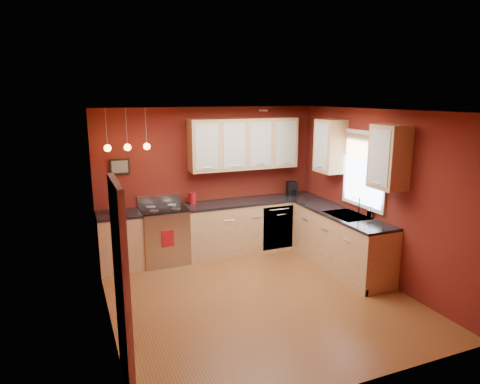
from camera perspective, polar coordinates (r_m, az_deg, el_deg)
name	(u,v)px	position (r m, az deg, el deg)	size (l,w,h in m)	color
floor	(257,296)	(6.26, 2.32, -13.73)	(4.20, 4.20, 0.00)	brown
ceiling	(259,111)	(5.61, 2.56, 10.78)	(4.00, 4.20, 0.02)	white
wall_back	(209,180)	(7.71, -4.11, 1.56)	(4.00, 0.02, 2.60)	maroon
wall_front	(354,263)	(4.09, 15.01, -9.10)	(4.00, 0.02, 2.60)	maroon
wall_left	(105,225)	(5.31, -17.62, -4.17)	(0.02, 4.20, 2.60)	maroon
wall_right	(377,195)	(6.86, 17.79, -0.43)	(0.02, 4.20, 2.60)	maroon
base_cabinets_back_left	(120,242)	(7.31, -15.69, -6.43)	(0.70, 0.60, 0.90)	tan
base_cabinets_back_right	(253,226)	(7.90, 1.73, -4.50)	(2.54, 0.60, 0.90)	tan
base_cabinets_right	(340,241)	(7.25, 13.22, -6.44)	(0.60, 2.10, 0.90)	tan
counter_back_left	(118,214)	(7.17, -15.92, -2.88)	(0.70, 0.62, 0.04)	black
counter_back_right	(253,201)	(7.78, 1.75, -1.19)	(2.54, 0.62, 0.04)	black
counter_right	(342,214)	(7.11, 13.41, -2.86)	(0.62, 2.10, 0.04)	black
gas_range	(164,235)	(7.40, -10.08, -5.64)	(0.76, 0.64, 1.11)	#ACACB0
dishwasher_front	(278,228)	(7.81, 5.09, -4.76)	(0.60, 0.02, 0.80)	#ACACB0
sink	(347,217)	(7.00, 14.13, -3.19)	(0.50, 0.70, 0.33)	gray
window	(365,167)	(7.00, 16.28, 3.17)	(0.06, 1.02, 1.22)	white
door_left_wall	(122,287)	(4.29, -15.48, -12.06)	(0.12, 0.82, 2.05)	white
upper_cabinets_back	(244,144)	(7.66, 0.52, 6.44)	(2.00, 0.35, 0.90)	tan
upper_cabinets_right	(357,151)	(6.89, 15.30, 5.28)	(0.35, 1.95, 0.90)	tan
wall_picture	(120,167)	(7.30, -15.74, 3.27)	(0.32, 0.03, 0.26)	black
pendant_lights	(128,147)	(6.94, -14.77, 5.85)	(0.71, 0.11, 0.66)	gray
red_canister	(192,198)	(7.50, -6.37, -0.83)	(0.13, 0.13, 0.20)	maroon
red_vase	(114,209)	(7.13, -16.40, -2.14)	(0.10, 0.10, 0.17)	maroon
flowers	(114,198)	(7.09, -16.49, -0.77)	(0.13, 0.13, 0.23)	maroon
coffee_maker	(292,189)	(8.16, 6.96, 0.42)	(0.21, 0.21, 0.27)	black
soap_pump	(370,212)	(6.94, 17.00, -2.55)	(0.08, 0.08, 0.17)	silver
dish_towel	(168,239)	(7.08, -9.61, -6.14)	(0.21, 0.01, 0.28)	maroon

